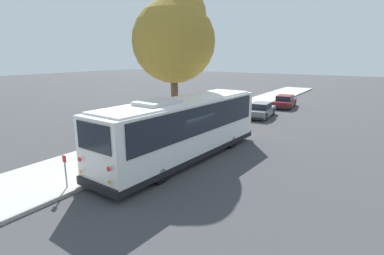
% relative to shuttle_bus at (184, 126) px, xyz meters
% --- Properties ---
extents(ground_plane, '(160.00, 160.00, 0.00)m').
position_rel_shuttle_bus_xyz_m(ground_plane, '(-0.28, -0.14, -1.80)').
color(ground_plane, '#3D3D3F').
extents(sidewalk_slab, '(80.00, 4.16, 0.15)m').
position_rel_shuttle_bus_xyz_m(sidewalk_slab, '(-0.28, 3.58, -1.73)').
color(sidewalk_slab, '#B2AFA8').
rests_on(sidewalk_slab, ground).
extents(curb_strip, '(80.00, 0.14, 0.15)m').
position_rel_shuttle_bus_xyz_m(curb_strip, '(-0.28, 1.43, -1.73)').
color(curb_strip, '#9D9A94').
rests_on(curb_strip, ground).
extents(shuttle_bus, '(11.40, 3.13, 3.38)m').
position_rel_shuttle_bus_xyz_m(shuttle_bus, '(0.00, 0.00, 0.00)').
color(shuttle_bus, white).
rests_on(shuttle_bus, ground).
extents(parked_sedan_gray, '(4.51, 2.04, 1.31)m').
position_rel_shuttle_bus_xyz_m(parked_sedan_gray, '(12.99, 0.49, -1.20)').
color(parked_sedan_gray, slate).
rests_on(parked_sedan_gray, ground).
extents(parked_sedan_maroon, '(4.56, 2.11, 1.30)m').
position_rel_shuttle_bus_xyz_m(parked_sedan_maroon, '(19.34, 0.17, -1.20)').
color(parked_sedan_maroon, maroon).
rests_on(parked_sedan_maroon, ground).
extents(street_tree, '(5.24, 5.24, 9.51)m').
position_rel_shuttle_bus_xyz_m(street_tree, '(3.49, 3.03, 4.79)').
color(street_tree, brown).
rests_on(street_tree, sidewalk_slab).
extents(sign_post_near, '(0.06, 0.22, 1.36)m').
position_rel_shuttle_bus_xyz_m(sign_post_near, '(-5.80, 1.86, -0.95)').
color(sign_post_near, gray).
rests_on(sign_post_near, sidewalk_slab).
extents(sign_post_far, '(0.06, 0.22, 1.34)m').
position_rel_shuttle_bus_xyz_m(sign_post_far, '(-4.48, 1.86, -0.96)').
color(sign_post_far, gray).
rests_on(sign_post_far, sidewalk_slab).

